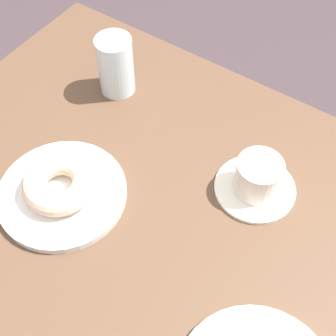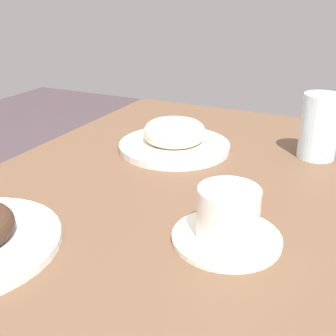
% 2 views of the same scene
% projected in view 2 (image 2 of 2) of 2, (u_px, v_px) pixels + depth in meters
% --- Properties ---
extents(table, '(1.04, 0.69, 0.71)m').
position_uv_depth(table, '(175.00, 249.00, 0.68)').
color(table, brown).
rests_on(table, ground_plane).
extents(plate_sugar_ring, '(0.22, 0.22, 0.01)m').
position_uv_depth(plate_sugar_ring, '(174.00, 146.00, 0.82)').
color(plate_sugar_ring, silver).
rests_on(plate_sugar_ring, table).
extents(napkin_sugar_ring, '(0.19, 0.19, 0.00)m').
position_uv_depth(napkin_sugar_ring, '(174.00, 142.00, 0.82)').
color(napkin_sugar_ring, white).
rests_on(napkin_sugar_ring, plate_sugar_ring).
extents(donut_sugar_ring, '(0.12, 0.12, 0.04)m').
position_uv_depth(donut_sugar_ring, '(174.00, 132.00, 0.81)').
color(donut_sugar_ring, beige).
rests_on(donut_sugar_ring, napkin_sugar_ring).
extents(water_glass, '(0.07, 0.07, 0.12)m').
position_uv_depth(water_glass, '(320.00, 126.00, 0.76)').
color(water_glass, silver).
rests_on(water_glass, table).
extents(coffee_cup, '(0.14, 0.14, 0.07)m').
position_uv_depth(coffee_cup, '(228.00, 218.00, 0.51)').
color(coffee_cup, white).
rests_on(coffee_cup, table).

